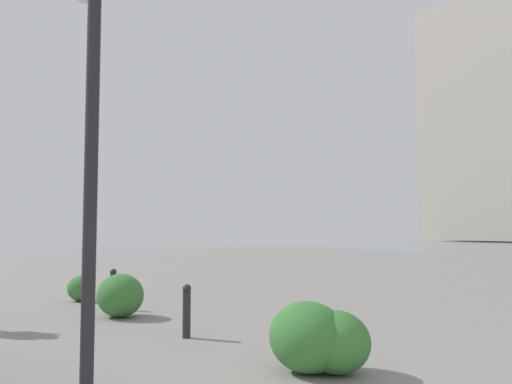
% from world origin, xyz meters
% --- Properties ---
extents(building_highrise, '(16.62, 10.53, 36.10)m').
position_xyz_m(building_highrise, '(40.27, -66.28, 17.01)').
color(building_highrise, '#B2A899').
rests_on(building_highrise, ground).
extents(lamppost, '(0.98, 0.28, 4.40)m').
position_xyz_m(lamppost, '(3.92, 1.05, 2.89)').
color(lamppost, '#232328').
rests_on(lamppost, ground).
extents(bollard_near, '(0.13, 0.13, 0.79)m').
position_xyz_m(bollard_near, '(5.61, -0.95, 0.41)').
color(bollard_near, '#232328').
rests_on(bollard_near, ground).
extents(bollard_mid, '(0.13, 0.13, 0.81)m').
position_xyz_m(bollard_mid, '(8.94, -1.01, 0.42)').
color(bollard_mid, '#232328').
rests_on(bollard_mid, ground).
extents(shrub_low, '(0.67, 0.60, 0.57)m').
position_xyz_m(shrub_low, '(10.52, -0.85, 0.28)').
color(shrub_low, '#387533').
rests_on(shrub_low, ground).
extents(shrub_round, '(0.93, 0.84, 0.79)m').
position_xyz_m(shrub_round, '(7.94, -0.80, 0.39)').
color(shrub_round, '#387533').
rests_on(shrub_round, ground).
extents(shrub_wide, '(0.94, 0.84, 0.79)m').
position_xyz_m(shrub_wide, '(3.13, -1.19, 0.40)').
color(shrub_wide, '#387533').
rests_on(shrub_wide, ground).
extents(shrub_tall, '(0.83, 0.74, 0.70)m').
position_xyz_m(shrub_tall, '(2.92, -1.42, 0.35)').
color(shrub_tall, '#387533').
rests_on(shrub_tall, ground).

